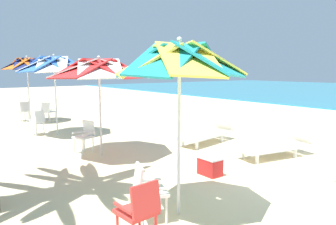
# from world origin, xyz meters

# --- Properties ---
(ground_plane) EXTENTS (80.00, 80.00, 0.00)m
(ground_plane) POSITION_xyz_m (0.00, 0.00, 0.00)
(ground_plane) COLOR beige
(beach_umbrella_0) EXTENTS (1.98, 1.98, 2.71)m
(beach_umbrella_0) POSITION_xyz_m (-0.28, -2.89, 2.34)
(beach_umbrella_0) COLOR silver
(beach_umbrella_0) RESTS_ON ground
(plastic_chair_0) EXTENTS (0.56, 0.59, 0.87)m
(plastic_chair_0) POSITION_xyz_m (-0.38, -3.40, 0.50)
(plastic_chair_0) COLOR white
(plastic_chair_0) RESTS_ON ground
(plastic_chair_1) EXTENTS (0.50, 0.48, 0.87)m
(plastic_chair_1) POSITION_xyz_m (0.13, -3.85, 0.50)
(plastic_chair_1) COLOR red
(plastic_chair_1) RESTS_ON ground
(beach_umbrella_1) EXTENTS (2.61, 2.61, 2.59)m
(beach_umbrella_1) POSITION_xyz_m (-4.06, -2.43, 2.25)
(beach_umbrella_1) COLOR silver
(beach_umbrella_1) RESTS_ON ground
(plastic_chair_2) EXTENTS (0.56, 0.58, 0.87)m
(plastic_chair_2) POSITION_xyz_m (-4.66, -2.62, 0.50)
(plastic_chair_2) COLOR white
(plastic_chair_2) RESTS_ON ground
(beach_umbrella_2) EXTENTS (2.41, 2.41, 2.77)m
(beach_umbrella_2) POSITION_xyz_m (-7.40, -2.52, 2.39)
(beach_umbrella_2) COLOR silver
(beach_umbrella_2) RESTS_ON ground
(plastic_chair_3) EXTENTS (0.62, 0.60, 0.87)m
(plastic_chair_3) POSITION_xyz_m (-7.82, -3.07, 0.50)
(plastic_chair_3) COLOR white
(plastic_chair_3) RESTS_ON ground
(beach_umbrella_3) EXTENTS (1.97, 1.97, 2.83)m
(beach_umbrella_3) POSITION_xyz_m (-10.77, -2.62, 2.45)
(beach_umbrella_3) COLOR silver
(beach_umbrella_3) RESTS_ON ground
(plastic_chair_4) EXTENTS (0.56, 0.54, 0.87)m
(plastic_chair_4) POSITION_xyz_m (-11.32, -2.76, 0.50)
(plastic_chair_4) COLOR white
(plastic_chair_4) RESTS_ON ground
(plastic_chair_5) EXTENTS (0.62, 0.63, 0.87)m
(plastic_chair_5) POSITION_xyz_m (-10.42, -1.97, 0.50)
(plastic_chair_5) COLOR white
(plastic_chair_5) RESTS_ON ground
(sun_lounger_1) EXTENTS (1.02, 2.22, 0.62)m
(sun_lounger_1) POSITION_xyz_m (-1.28, 1.14, 0.28)
(sun_lounger_1) COLOR white
(sun_lounger_1) RESTS_ON ground
(sun_lounger_2) EXTENTS (1.00, 2.22, 0.62)m
(sun_lounger_2) POSITION_xyz_m (-3.47, 0.81, 0.28)
(sun_lounger_2) COLOR white
(sun_lounger_2) RESTS_ON ground
(cooler_box) EXTENTS (0.50, 0.34, 0.40)m
(cooler_box) POSITION_xyz_m (-1.29, -1.21, 0.20)
(cooler_box) COLOR red
(cooler_box) RESTS_ON ground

